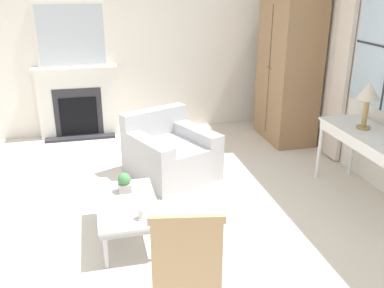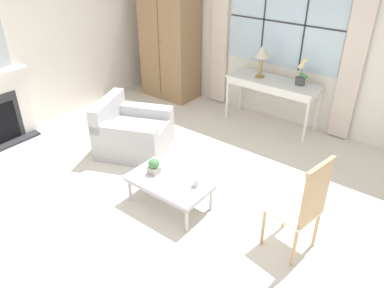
# 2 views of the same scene
# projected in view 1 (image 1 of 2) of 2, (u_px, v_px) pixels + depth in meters

# --- Properties ---
(ground_plane) EXTENTS (14.00, 14.00, 0.00)m
(ground_plane) POSITION_uv_depth(u_px,v_px,m) (125.00, 228.00, 4.27)
(ground_plane) COLOR silver
(wall_left) EXTENTS (0.06, 7.20, 2.80)m
(wall_left) POSITION_uv_depth(u_px,v_px,m) (142.00, 43.00, 6.65)
(wall_left) COLOR silver
(wall_left) RESTS_ON ground_plane
(fireplace) EXTENTS (0.34, 1.25, 2.04)m
(fireplace) POSITION_uv_depth(u_px,v_px,m) (77.00, 95.00, 6.58)
(fireplace) COLOR #2D2D33
(fireplace) RESTS_ON ground_plane
(armoire) EXTENTS (1.10, 0.66, 2.29)m
(armoire) POSITION_uv_depth(u_px,v_px,m) (289.00, 65.00, 6.31)
(armoire) COLOR #93704C
(armoire) RESTS_ON ground_plane
(console_table) EXTENTS (1.50, 0.54, 0.79)m
(console_table) POSITION_uv_depth(u_px,v_px,m) (376.00, 143.00, 4.51)
(console_table) COLOR white
(console_table) RESTS_ON ground_plane
(table_lamp) EXTENTS (0.25, 0.25, 0.52)m
(table_lamp) POSITION_uv_depth(u_px,v_px,m) (368.00, 94.00, 4.56)
(table_lamp) COLOR #9E7F47
(table_lamp) RESTS_ON console_table
(armchair_upholstered) EXTENTS (1.23, 1.21, 0.78)m
(armchair_upholstered) POSITION_uv_depth(u_px,v_px,m) (170.00, 155.00, 5.34)
(armchair_upholstered) COLOR #B2B2B7
(armchair_upholstered) RESTS_ON ground_plane
(side_chair_wooden) EXTENTS (0.51, 0.51, 1.12)m
(side_chair_wooden) POSITION_uv_depth(u_px,v_px,m) (187.00, 279.00, 2.59)
(side_chair_wooden) COLOR white
(side_chair_wooden) RESTS_ON ground_plane
(coffee_table) EXTENTS (0.98, 0.56, 0.36)m
(coffee_table) POSITION_uv_depth(u_px,v_px,m) (127.00, 207.00, 4.03)
(coffee_table) COLOR #BCBCC1
(coffee_table) RESTS_ON ground_plane
(potted_plant_small) EXTENTS (0.13, 0.13, 0.20)m
(potted_plant_small) POSITION_uv_depth(u_px,v_px,m) (124.00, 182.00, 4.19)
(potted_plant_small) COLOR #BCB7AD
(potted_plant_small) RESTS_ON coffee_table
(pillar_candle) EXTENTS (0.10, 0.10, 0.11)m
(pillar_candle) POSITION_uv_depth(u_px,v_px,m) (142.00, 214.00, 3.73)
(pillar_candle) COLOR silver
(pillar_candle) RESTS_ON coffee_table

